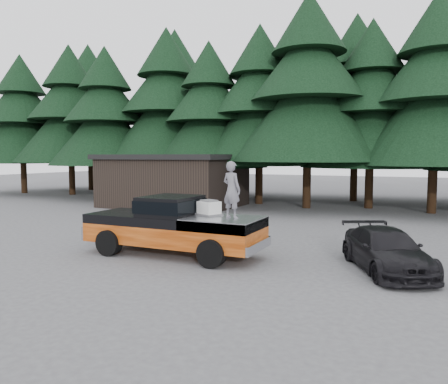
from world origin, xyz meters
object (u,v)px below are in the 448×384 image
at_px(man_on_bed, 232,190).
at_px(parked_car, 386,250).
at_px(pickup_truck, 174,235).
at_px(air_compressor, 209,209).
at_px(utility_building, 174,180).

relative_size(man_on_bed, parked_car, 0.43).
relative_size(pickup_truck, man_on_bed, 3.47).
xyz_separation_m(pickup_truck, man_on_bed, (2.04, 0.03, 1.53)).
relative_size(air_compressor, man_on_bed, 0.36).
relative_size(parked_car, utility_building, 0.48).
distance_m(pickup_truck, man_on_bed, 2.55).
bearing_deg(utility_building, pickup_truck, -58.74).
distance_m(air_compressor, parked_car, 5.39).
bearing_deg(parked_car, man_on_bed, 164.34).
height_order(pickup_truck, parked_car, pickup_truck).
bearing_deg(air_compressor, man_on_bed, 10.76).
height_order(air_compressor, man_on_bed, man_on_bed).
height_order(man_on_bed, parked_car, man_on_bed).
relative_size(pickup_truck, utility_building, 0.71).
xyz_separation_m(air_compressor, parked_car, (5.27, 0.55, -0.96)).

